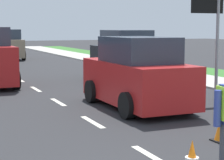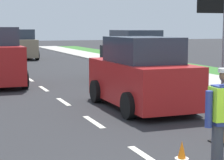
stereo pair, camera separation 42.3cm
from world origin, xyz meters
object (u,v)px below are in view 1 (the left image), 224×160
traffic_cone_near (222,126)px  car_outgoing_far (8,45)px  lane_direction_sign (211,23)px  car_outgoing_ahead (137,75)px  car_parked_far (125,57)px

traffic_cone_near → car_outgoing_far: (-0.18, 24.16, 0.67)m
lane_direction_sign → traffic_cone_near: bearing=-122.8°
lane_direction_sign → car_outgoing_ahead: lane_direction_sign is taller
traffic_cone_near → lane_direction_sign: bearing=57.2°
car_outgoing_ahead → car_parked_far: bearing=68.4°
traffic_cone_near → car_outgoing_ahead: (0.04, 3.93, 0.61)m
car_parked_far → car_outgoing_ahead: car_parked_far is taller
car_parked_far → car_outgoing_ahead: 6.30m
traffic_cone_near → car_parked_far: (2.36, 9.78, 0.68)m
car_outgoing_ahead → car_outgoing_far: size_ratio=1.05×
car_outgoing_ahead → car_outgoing_far: car_outgoing_far is taller
car_outgoing_far → traffic_cone_near: bearing=-89.6°
car_outgoing_ahead → traffic_cone_near: bearing=-90.6°
lane_direction_sign → car_parked_far: bearing=94.2°
traffic_cone_near → car_outgoing_ahead: size_ratio=0.16×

